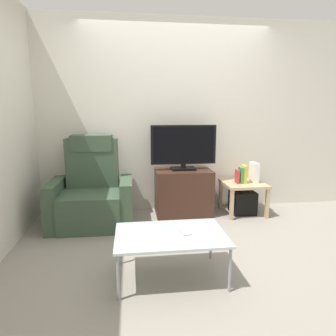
{
  "coord_description": "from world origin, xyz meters",
  "views": [
    {
      "loc": [
        -0.63,
        -2.97,
        1.36
      ],
      "look_at": [
        -0.19,
        0.5,
        0.7
      ],
      "focal_mm": 31.73,
      "sensor_mm": 36.0,
      "label": 1
    }
  ],
  "objects": [
    {
      "name": "book_middle",
      "position": [
        0.82,
        0.74,
        0.54
      ],
      "size": [
        0.05,
        0.12,
        0.21
      ],
      "primitive_type": "cube",
      "color": "#388C4C",
      "rests_on": "side_table"
    },
    {
      "name": "side_table",
      "position": [
        0.87,
        0.76,
        0.36
      ],
      "size": [
        0.54,
        0.54,
        0.43
      ],
      "color": "tan",
      "rests_on": "ground"
    },
    {
      "name": "game_console",
      "position": [
        1.01,
        0.77,
        0.56
      ],
      "size": [
        0.07,
        0.2,
        0.26
      ],
      "primitive_type": "cube",
      "color": "white",
      "rests_on": "side_table"
    },
    {
      "name": "wall_back",
      "position": [
        0.0,
        1.13,
        1.3
      ],
      "size": [
        6.4,
        0.06,
        2.6
      ],
      "primitive_type": "cube",
      "color": "beige",
      "rests_on": "ground"
    },
    {
      "name": "book_leftmost",
      "position": [
        0.77,
        0.74,
        0.52
      ],
      "size": [
        0.03,
        0.11,
        0.18
      ],
      "primitive_type": "cube",
      "color": "red",
      "rests_on": "side_table"
    },
    {
      "name": "book_rightmost",
      "position": [
        0.86,
        0.74,
        0.55
      ],
      "size": [
        0.04,
        0.14,
        0.24
      ],
      "primitive_type": "cube",
      "color": "gold",
      "rests_on": "side_table"
    },
    {
      "name": "tv_stand",
      "position": [
        0.06,
        0.83,
        0.3
      ],
      "size": [
        0.74,
        0.47,
        0.6
      ],
      "color": "#3D2319",
      "rests_on": "ground"
    },
    {
      "name": "television",
      "position": [
        0.06,
        0.85,
        0.92
      ],
      "size": [
        0.86,
        0.2,
        0.59
      ],
      "color": "black",
      "rests_on": "tv_stand"
    },
    {
      "name": "coffee_table",
      "position": [
        -0.32,
        -0.71,
        0.36
      ],
      "size": [
        0.9,
        0.6,
        0.38
      ],
      "color": "#B2C6C1",
      "rests_on": "ground"
    },
    {
      "name": "recliner_armchair",
      "position": [
        -1.11,
        0.63,
        0.37
      ],
      "size": [
        0.98,
        0.78,
        1.08
      ],
      "rotation": [
        0.0,
        0.0,
        0.02
      ],
      "color": "#384C38",
      "rests_on": "ground"
    },
    {
      "name": "cell_phone",
      "position": [
        -0.2,
        -0.69,
        0.39
      ],
      "size": [
        0.09,
        0.16,
        0.01
      ],
      "primitive_type": "cube",
      "rotation": [
        0.0,
        0.0,
        0.15
      ],
      "color": "#B7B7BC",
      "rests_on": "coffee_table"
    },
    {
      "name": "ground_plane",
      "position": [
        0.0,
        0.0,
        0.0
      ],
      "size": [
        6.4,
        6.4,
        0.0
      ],
      "primitive_type": "plane",
      "color": "gray"
    },
    {
      "name": "subwoofer_box",
      "position": [
        0.87,
        0.76,
        0.15
      ],
      "size": [
        0.31,
        0.31,
        0.31
      ],
      "primitive_type": "cube",
      "color": "black",
      "rests_on": "ground"
    }
  ]
}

